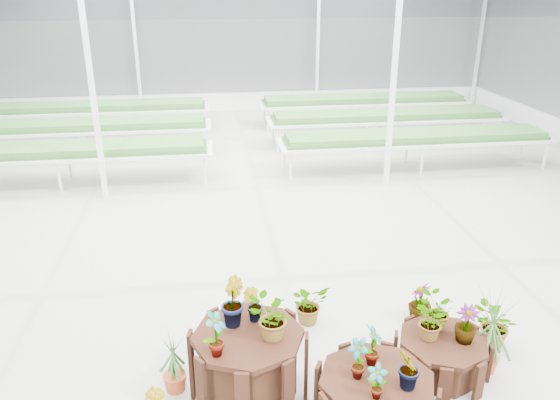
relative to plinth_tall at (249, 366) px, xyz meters
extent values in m
plane|color=gray|center=(0.54, 2.20, -0.41)|extent=(24.00, 24.00, 0.00)
cylinder|color=black|center=(0.00, 0.00, 0.00)|extent=(1.41, 1.41, 0.83)
cylinder|color=black|center=(2.20, 0.10, -0.18)|extent=(1.32, 1.32, 0.47)
imported|color=#36682C|center=(-0.14, 0.21, 0.68)|extent=(0.26, 0.31, 0.53)
imported|color=#36682C|center=(0.23, -0.12, 0.65)|extent=(0.54, 0.51, 0.47)
imported|color=#36682C|center=(0.08, 0.24, 0.60)|extent=(0.26, 0.24, 0.37)
imported|color=#36682C|center=(-0.33, -0.31, 0.66)|extent=(0.28, 0.32, 0.50)
imported|color=#36682C|center=(1.01, -0.56, 0.43)|extent=(0.23, 0.27, 0.44)
imported|color=#36682C|center=(1.43, -0.79, 0.44)|extent=(0.27, 0.30, 0.46)
imported|color=#36682C|center=(1.20, -0.39, 0.44)|extent=(0.24, 0.29, 0.47)
imported|color=#36682C|center=(1.11, -0.86, 0.39)|extent=(0.22, 0.18, 0.36)
imported|color=#36682C|center=(2.04, 0.12, 0.27)|extent=(0.42, 0.46, 0.43)
imported|color=#36682C|center=(2.41, 0.04, 0.27)|extent=(0.35, 0.35, 0.44)
imported|color=#36682C|center=(2.18, 0.32, 0.27)|extent=(0.45, 0.41, 0.43)
imported|color=#36682C|center=(3.04, 0.49, -0.13)|extent=(0.67, 0.65, 0.57)
imported|color=#36682C|center=(2.34, 1.13, -0.13)|extent=(0.43, 0.43, 0.56)
imported|color=#36682C|center=(0.90, 1.32, -0.14)|extent=(0.62, 0.59, 0.55)
imported|color=#36682C|center=(0.02, 0.95, -0.11)|extent=(0.42, 0.42, 0.60)
camera|label=1|loc=(-0.31, -4.68, 3.79)|focal=35.00mm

